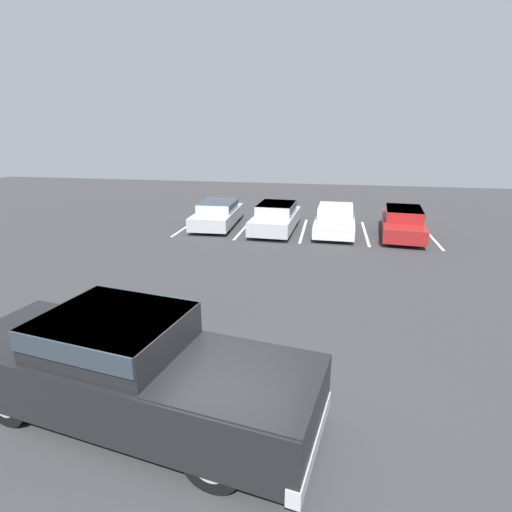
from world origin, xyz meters
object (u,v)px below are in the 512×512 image
Objects in this scene: parked_sedan_b at (276,216)px; parked_sedan_d at (403,221)px; parked_sedan_a at (217,213)px; pickup_truck at (134,368)px; parked_sedan_c at (335,218)px.

parked_sedan_d is (5.78, 0.11, -0.02)m from parked_sedan_b.
pickup_truck is at bearing 8.19° from parked_sedan_a.
parked_sedan_b reaches higher than parked_sedan_c.
pickup_truck is 13.23m from parked_sedan_b.
parked_sedan_a is 8.76m from parked_sedan_d.
pickup_truck is 1.33× the size of parked_sedan_d.
parked_sedan_b reaches higher than parked_sedan_d.
parked_sedan_a is 3.00m from parked_sedan_b.
parked_sedan_b is 1.03× the size of parked_sedan_c.
parked_sedan_b is at bearing -83.06° from parked_sedan_d.
parked_sedan_c is (5.74, -0.28, 0.02)m from parked_sedan_a.
parked_sedan_b is (0.55, 13.22, -0.24)m from pickup_truck.
parked_sedan_b is at bearing 80.85° from parked_sedan_a.
parked_sedan_b is 5.78m from parked_sedan_d.
parked_sedan_c is 0.90× the size of parked_sedan_d.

